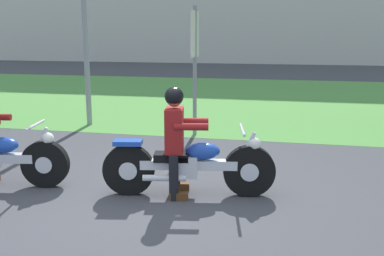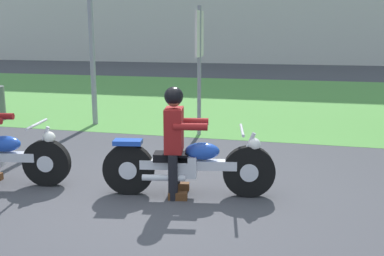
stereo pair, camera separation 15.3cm
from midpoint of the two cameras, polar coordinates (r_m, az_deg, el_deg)
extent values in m
plane|color=#424247|center=(5.64, -6.00, -9.34)|extent=(120.00, 120.00, 0.00)
cube|color=#549342|center=(14.68, 5.68, 3.98)|extent=(60.00, 12.00, 0.01)
cylinder|color=black|center=(5.71, 6.63, -5.54)|extent=(0.68, 0.24, 0.67)
cylinder|color=silver|center=(5.71, 6.63, -5.54)|extent=(0.25, 0.18, 0.23)
cylinder|color=black|center=(5.80, -8.92, -5.35)|extent=(0.68, 0.24, 0.67)
cylinder|color=silver|center=(5.80, -8.92, -5.35)|extent=(0.25, 0.18, 0.23)
cube|color=silver|center=(5.68, -1.21, -4.73)|extent=(1.25, 0.36, 0.12)
cube|color=silver|center=(5.69, -1.71, -4.91)|extent=(0.36, 0.29, 0.28)
ellipsoid|color=#1E47B2|center=(5.62, 0.62, -2.99)|extent=(0.48, 0.32, 0.22)
cube|color=black|center=(5.67, -3.44, -3.73)|extent=(0.48, 0.32, 0.10)
cube|color=#1E47B2|center=(5.70, -9.04, -1.86)|extent=(0.39, 0.26, 0.06)
cylinder|color=silver|center=(5.64, 6.18, -3.12)|extent=(0.26, 0.09, 0.53)
cylinder|color=silver|center=(5.57, 5.73, -0.24)|extent=(0.15, 0.66, 0.04)
sphere|color=white|center=(5.62, 7.32, -2.04)|extent=(0.16, 0.16, 0.16)
cylinder|color=silver|center=(5.61, -4.36, -6.46)|extent=(0.56, 0.18, 0.08)
cylinder|color=black|center=(5.90, -2.86, -5.33)|extent=(0.12, 0.12, 0.58)
cube|color=#593319|center=(5.97, -2.26, -7.55)|extent=(0.25, 0.14, 0.10)
cylinder|color=black|center=(5.56, -3.17, -6.44)|extent=(0.12, 0.12, 0.58)
cube|color=#593319|center=(5.64, -2.53, -8.78)|extent=(0.25, 0.14, 0.10)
cube|color=maroon|center=(5.58, -3.07, -0.27)|extent=(0.28, 0.41, 0.56)
cylinder|color=maroon|center=(5.71, -0.74, 0.86)|extent=(0.43, 0.16, 0.09)
cylinder|color=maroon|center=(5.38, -0.91, 0.15)|extent=(0.43, 0.16, 0.09)
sphere|color=#996B4C|center=(5.51, -3.12, 3.79)|extent=(0.20, 0.20, 0.20)
sphere|color=black|center=(5.50, -3.12, 4.10)|extent=(0.24, 0.24, 0.24)
cylinder|color=black|center=(6.36, -19.07, -4.41)|extent=(0.66, 0.23, 0.65)
cylinder|color=silver|center=(6.36, -19.07, -4.41)|extent=(0.25, 0.18, 0.23)
ellipsoid|color=#1E47B2|center=(6.52, -23.91, -2.03)|extent=(0.48, 0.32, 0.22)
cylinder|color=silver|center=(6.31, -19.65, -2.22)|extent=(0.26, 0.09, 0.53)
cylinder|color=silver|center=(6.27, -20.26, 0.37)|extent=(0.15, 0.66, 0.04)
sphere|color=white|center=(6.25, -18.79, -1.26)|extent=(0.16, 0.16, 0.16)
cylinder|color=gray|center=(10.29, -14.23, 15.47)|extent=(0.12, 0.12, 5.46)
cylinder|color=gray|center=(8.99, -0.13, 7.26)|extent=(0.08, 0.08, 2.60)
cube|color=silver|center=(8.96, -0.13, 12.04)|extent=(0.04, 0.60, 0.90)
camera|label=1|loc=(0.08, -90.76, -0.16)|focal=41.32mm
camera|label=2|loc=(0.08, 89.24, 0.16)|focal=41.32mm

